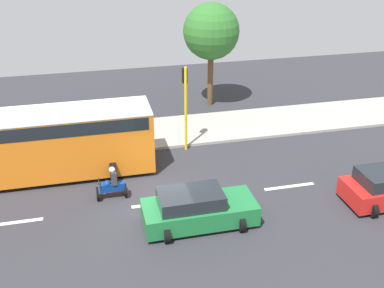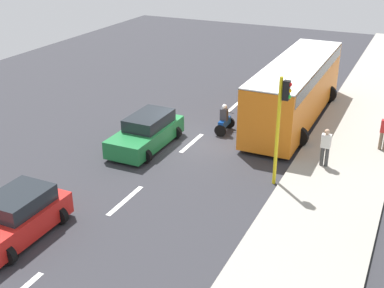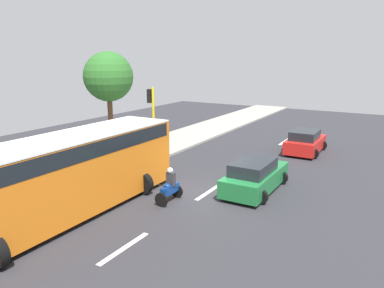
% 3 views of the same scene
% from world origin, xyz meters
% --- Properties ---
extents(ground_plane, '(40.00, 60.00, 0.10)m').
position_xyz_m(ground_plane, '(0.00, 0.00, -0.05)').
color(ground_plane, '#2D2D33').
extents(sidewalk, '(4.00, 60.00, 0.15)m').
position_xyz_m(sidewalk, '(7.00, 0.00, 0.07)').
color(sidewalk, '#9E998E').
rests_on(sidewalk, ground).
extents(lane_stripe_north, '(0.20, 2.40, 0.01)m').
position_xyz_m(lane_stripe_north, '(0.00, -6.00, 0.01)').
color(lane_stripe_north, white).
rests_on(lane_stripe_north, ground).
extents(lane_stripe_mid, '(0.20, 2.40, 0.01)m').
position_xyz_m(lane_stripe_mid, '(0.00, 0.00, 0.01)').
color(lane_stripe_mid, white).
rests_on(lane_stripe_mid, ground).
extents(lane_stripe_south, '(0.20, 2.40, 0.01)m').
position_xyz_m(lane_stripe_south, '(0.00, 6.00, 0.01)').
color(lane_stripe_south, white).
rests_on(lane_stripe_south, ground).
extents(car_green, '(2.24, 4.47, 1.52)m').
position_xyz_m(car_green, '(-1.76, -1.23, 0.71)').
color(car_green, '#1E7238').
rests_on(car_green, ground).
extents(city_bus, '(3.20, 11.00, 3.16)m').
position_xyz_m(city_bus, '(3.60, 5.27, 1.85)').
color(city_bus, orange).
rests_on(city_bus, ground).
extents(motorcycle, '(0.60, 1.30, 1.53)m').
position_xyz_m(motorcycle, '(0.93, 1.91, 0.64)').
color(motorcycle, black).
rests_on(motorcycle, ground).
extents(pedestrian_near_signal, '(0.40, 0.24, 1.69)m').
position_xyz_m(pedestrian_near_signal, '(8.39, 2.77, 1.06)').
color(pedestrian_near_signal, '#72604C').
rests_on(pedestrian_near_signal, sidewalk).
extents(pedestrian_by_tree, '(0.40, 0.24, 1.69)m').
position_xyz_m(pedestrian_by_tree, '(6.30, -0.04, 1.06)').
color(pedestrian_by_tree, '#3F3F3F').
rests_on(pedestrian_by_tree, sidewalk).
extents(traffic_light_corner, '(0.49, 0.24, 4.50)m').
position_xyz_m(traffic_light_corner, '(4.85, -2.24, 2.93)').
color(traffic_light_corner, yellow).
rests_on(traffic_light_corner, ground).
extents(street_tree_south, '(3.47, 3.47, 6.52)m').
position_xyz_m(street_tree_south, '(10.74, -5.19, 4.75)').
color(street_tree_south, brown).
rests_on(street_tree_south, ground).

